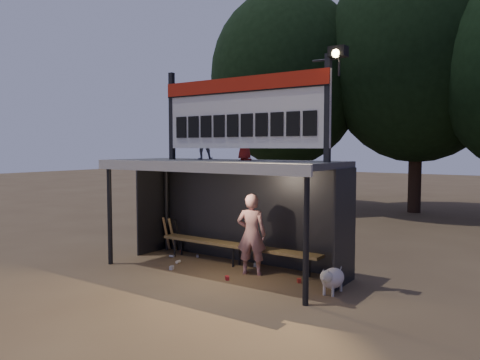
% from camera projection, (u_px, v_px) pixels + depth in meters
% --- Properties ---
extents(ground, '(80.00, 80.00, 0.00)m').
position_uv_depth(ground, '(221.00, 271.00, 9.77)').
color(ground, brown).
rests_on(ground, ground).
extents(player, '(0.70, 0.58, 1.66)m').
position_uv_depth(player, '(251.00, 234.00, 9.49)').
color(player, silver).
rests_on(player, ground).
extents(child_a, '(0.55, 0.53, 0.90)m').
position_uv_depth(child_a, '(203.00, 139.00, 10.32)').
color(child_a, slate).
rests_on(child_a, dugout_shelter).
extents(child_b, '(0.48, 0.43, 0.83)m').
position_uv_depth(child_b, '(245.00, 140.00, 9.58)').
color(child_b, maroon).
rests_on(child_b, dugout_shelter).
extents(dugout_shelter, '(5.10, 2.08, 2.32)m').
position_uv_depth(dugout_shelter, '(228.00, 183.00, 9.84)').
color(dugout_shelter, '#3E3E40').
rests_on(dugout_shelter, ground).
extents(scoreboard_assembly, '(4.10, 0.27, 1.99)m').
position_uv_depth(scoreboard_assembly, '(243.00, 110.00, 9.22)').
color(scoreboard_assembly, black).
rests_on(scoreboard_assembly, dugout_shelter).
extents(bench, '(4.00, 0.35, 0.48)m').
position_uv_depth(bench, '(236.00, 246.00, 10.19)').
color(bench, olive).
rests_on(bench, ground).
extents(tree_left, '(6.46, 6.46, 9.27)m').
position_uv_depth(tree_left, '(287.00, 78.00, 19.87)').
color(tree_left, black).
rests_on(tree_left, ground).
extents(tree_mid, '(7.22, 7.22, 10.36)m').
position_uv_depth(tree_mid, '(418.00, 56.00, 18.23)').
color(tree_mid, '#301E15').
rests_on(tree_mid, ground).
extents(dog, '(0.36, 0.81, 0.49)m').
position_uv_depth(dog, '(332.00, 278.00, 8.26)').
color(dog, white).
rests_on(dog, ground).
extents(bats, '(0.47, 0.32, 0.84)m').
position_uv_depth(bats, '(172.00, 234.00, 11.63)').
color(bats, '#A1774B').
rests_on(bats, ground).
extents(litter, '(3.71, 1.46, 0.08)m').
position_uv_depth(litter, '(209.00, 264.00, 10.23)').
color(litter, '#B11E23').
rests_on(litter, ground).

